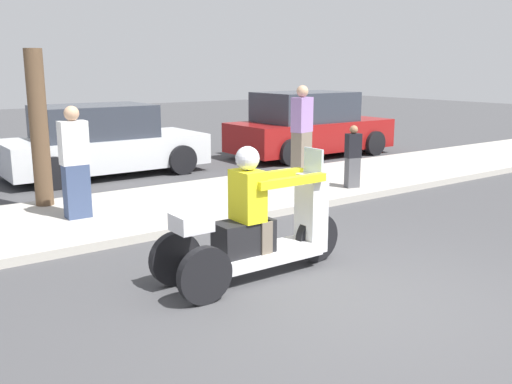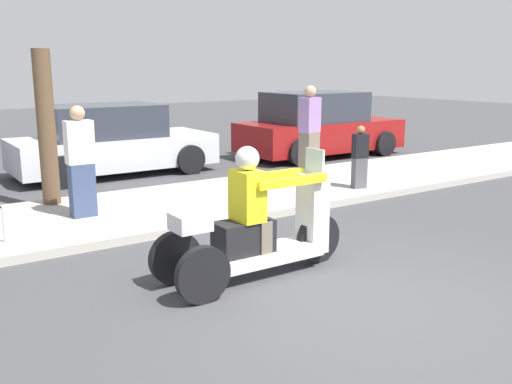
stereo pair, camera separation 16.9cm
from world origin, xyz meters
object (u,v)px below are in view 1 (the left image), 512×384
Objects in this scene: spectator_mid_group at (353,158)px; spectator_end_of_line at (302,132)px; motorcycle_trike at (256,231)px; tree_trunk at (39,129)px; spectator_with_child at (75,165)px; parked_car_lot_right at (309,126)px; parked_car_lot_far at (101,142)px.

spectator_mid_group is 1.56m from spectator_end_of_line.
motorcycle_trike is 0.95× the size of tree_trunk.
spectator_with_child reaches higher than parked_car_lot_right.
parked_car_lot_far is 5.42m from parked_car_lot_right.
spectator_mid_group is 0.47× the size of tree_trunk.
spectator_with_child is at bearing 170.40° from spectator_mid_group.
spectator_with_child is (-4.82, 0.82, 0.24)m from spectator_mid_group.
spectator_end_of_line reaches higher than motorcycle_trike.
spectator_mid_group is at bearing -20.87° from tree_trunk.
spectator_with_child is 7.81m from parked_car_lot_right.
spectator_with_child reaches higher than spectator_mid_group.
spectator_end_of_line reaches higher than spectator_with_child.
tree_trunk reaches higher than spectator_with_child.
spectator_end_of_line is at bearing -133.38° from parked_car_lot_right.
parked_car_lot_far is 3.27m from tree_trunk.
motorcycle_trike is at bearing -134.44° from parked_car_lot_right.
parked_car_lot_far is at bearing 124.44° from spectator_mid_group.
motorcycle_trike is 3.40m from spectator_with_child.
spectator_with_child is at bearing 105.66° from motorcycle_trike.
spectator_end_of_line is 1.11× the size of spectator_with_child.
spectator_mid_group is 4.58m from parked_car_lot_right.
spectator_end_of_line is (3.97, 3.96, 0.46)m from motorcycle_trike.
spectator_with_child is 0.67× the size of tree_trunk.
spectator_end_of_line is 0.42× the size of parked_car_lot_right.
spectator_end_of_line is at bearing -43.29° from parked_car_lot_far.
tree_trunk reaches higher than parked_car_lot_far.
motorcycle_trike is 8.93m from parked_car_lot_right.
parked_car_lot_far is (-3.12, 2.94, -0.28)m from spectator_end_of_line.
motorcycle_trike is 5.62m from spectator_end_of_line.
motorcycle_trike is 0.53× the size of parked_car_lot_right.
parked_car_lot_right is at bearing 46.62° from spectator_end_of_line.
tree_trunk is (-5.00, 1.91, 0.68)m from spectator_mid_group.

